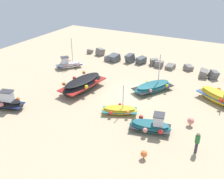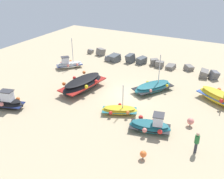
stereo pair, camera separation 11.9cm
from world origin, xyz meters
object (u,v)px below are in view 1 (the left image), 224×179
(mooring_buoy_0, at_px, (144,154))
(fishing_boat_2, at_px, (220,97))
(fishing_boat_4, at_px, (153,87))
(person_walking, at_px, (197,141))
(fishing_boat_3, at_px, (7,103))
(fishing_boat_6, at_px, (120,110))
(fishing_boat_1, at_px, (83,84))
(fishing_boat_5, at_px, (69,64))
(fishing_boat_0, at_px, (151,126))
(mooring_buoy_1, at_px, (191,121))

(mooring_buoy_0, bearing_deg, fishing_boat_2, 72.04)
(fishing_boat_4, height_order, person_walking, fishing_boat_4)
(fishing_boat_3, xyz_separation_m, fishing_boat_6, (9.08, 3.85, -0.26))
(fishing_boat_1, relative_size, mooring_buoy_0, 8.80)
(fishing_boat_1, height_order, fishing_boat_6, fishing_boat_6)
(fishing_boat_6, bearing_deg, fishing_boat_5, -57.02)
(fishing_boat_2, relative_size, fishing_boat_4, 0.99)
(fishing_boat_2, bearing_deg, fishing_boat_4, 34.12)
(fishing_boat_5, distance_m, person_walking, 18.99)
(fishing_boat_0, distance_m, person_walking, 3.65)
(fishing_boat_1, distance_m, fishing_boat_2, 12.91)
(fishing_boat_5, height_order, fishing_boat_6, fishing_boat_5)
(fishing_boat_3, bearing_deg, fishing_boat_4, 26.21)
(fishing_boat_5, relative_size, mooring_buoy_1, 5.10)
(fishing_boat_4, bearing_deg, fishing_boat_5, -64.88)
(fishing_boat_3, distance_m, mooring_buoy_0, 12.97)
(fishing_boat_2, height_order, mooring_buoy_0, fishing_boat_2)
(fishing_boat_0, bearing_deg, fishing_boat_3, 179.51)
(fishing_boat_0, relative_size, fishing_boat_1, 0.61)
(mooring_buoy_0, bearing_deg, fishing_boat_3, 177.93)
(mooring_buoy_1, bearing_deg, fishing_boat_3, -162.13)
(mooring_buoy_0, xyz_separation_m, mooring_buoy_1, (1.84, 5.24, 0.05))
(fishing_boat_6, bearing_deg, fishing_boat_4, -125.24)
(fishing_boat_4, relative_size, person_walking, 2.79)
(fishing_boat_6, xyz_separation_m, mooring_buoy_0, (3.89, -4.32, 0.07))
(fishing_boat_0, bearing_deg, fishing_boat_2, 48.09)
(fishing_boat_5, relative_size, person_walking, 2.26)
(fishing_boat_1, xyz_separation_m, fishing_boat_6, (5.19, -2.21, -0.36))
(fishing_boat_4, bearing_deg, fishing_boat_6, 20.35)
(fishing_boat_2, xyz_separation_m, fishing_boat_5, (-17.35, 0.69, -0.10))
(person_walking, xyz_separation_m, mooring_buoy_0, (-2.86, -2.24, -0.53))
(fishing_boat_3, height_order, fishing_boat_4, fishing_boat_4)
(fishing_boat_2, distance_m, person_walking, 7.98)
(fishing_boat_1, relative_size, fishing_boat_2, 1.23)
(fishing_boat_2, height_order, person_walking, fishing_boat_2)
(fishing_boat_5, xyz_separation_m, fishing_boat_6, (10.16, -6.57, -0.15))
(fishing_boat_5, height_order, mooring_buoy_1, fishing_boat_5)
(fishing_boat_2, bearing_deg, mooring_buoy_0, 101.00)
(fishing_boat_5, bearing_deg, fishing_boat_4, 125.92)
(fishing_boat_0, distance_m, mooring_buoy_1, 3.27)
(fishing_boat_1, height_order, fishing_boat_5, fishing_boat_5)
(fishing_boat_0, xyz_separation_m, fishing_boat_1, (-8.42, 3.41, 0.19))
(fishing_boat_4, distance_m, person_walking, 9.36)
(fishing_boat_3, distance_m, fishing_boat_5, 10.49)
(fishing_boat_2, relative_size, fishing_boat_5, 1.22)
(fishing_boat_0, bearing_deg, fishing_boat_1, 145.28)
(fishing_boat_2, xyz_separation_m, person_walking, (-0.45, -7.96, 0.35))
(mooring_buoy_0, bearing_deg, fishing_boat_6, 131.96)
(fishing_boat_2, distance_m, fishing_boat_4, 6.17)
(mooring_buoy_0, bearing_deg, fishing_boat_0, 101.82)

